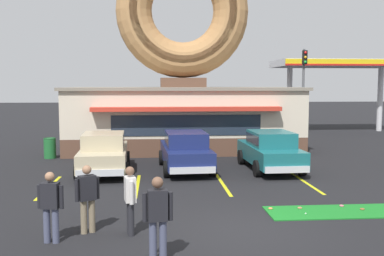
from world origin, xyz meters
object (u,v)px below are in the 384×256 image
(golf_ball, at_px, (306,214))
(trash_bin, at_px, (50,148))
(car_navy, at_px, (186,149))
(pedestrian_blue_sweater_man, at_px, (87,196))
(pedestrian_hooded_kid, at_px, (51,204))
(pedestrian_leather_jacket_man, at_px, (158,215))
(car_champagne, at_px, (104,151))
(car_teal, at_px, (270,149))
(pedestrian_clipboard_woman, at_px, (130,197))
(traffic_light_pole, at_px, (304,81))

(golf_ball, distance_m, trash_bin, 13.62)
(car_navy, height_order, pedestrian_blue_sweater_man, pedestrian_blue_sweater_man)
(pedestrian_hooded_kid, bearing_deg, pedestrian_leather_jacket_man, -28.88)
(pedestrian_blue_sweater_man, bearing_deg, pedestrian_hooded_kid, -139.20)
(car_navy, bearing_deg, car_champagne, -176.05)
(pedestrian_leather_jacket_man, bearing_deg, car_teal, 63.47)
(pedestrian_blue_sweater_man, height_order, trash_bin, pedestrian_blue_sweater_man)
(pedestrian_hooded_kid, xyz_separation_m, pedestrian_clipboard_woman, (1.72, 0.41, 0.01))
(car_champagne, height_order, car_navy, same)
(pedestrian_blue_sweater_man, xyz_separation_m, pedestrian_hooded_kid, (-0.71, -0.61, -0.02))
(pedestrian_blue_sweater_man, relative_size, pedestrian_hooded_kid, 1.02)
(pedestrian_leather_jacket_man, height_order, traffic_light_pole, traffic_light_pole)
(pedestrian_hooded_kid, height_order, traffic_light_pole, traffic_light_pole)
(pedestrian_clipboard_woman, distance_m, traffic_light_pole, 21.20)
(car_champagne, relative_size, pedestrian_clipboard_woman, 2.87)
(pedestrian_hooded_kid, bearing_deg, car_champagne, 88.07)
(car_champagne, distance_m, pedestrian_leather_jacket_man, 9.47)
(pedestrian_clipboard_woman, bearing_deg, traffic_light_pole, 60.85)
(pedestrian_leather_jacket_man, bearing_deg, car_champagne, 102.69)
(golf_ball, distance_m, pedestrian_clipboard_woman, 4.82)
(golf_ball, bearing_deg, pedestrian_blue_sweater_man, -170.28)
(car_champagne, height_order, car_teal, same)
(pedestrian_clipboard_woman, xyz_separation_m, trash_bin, (-4.43, 11.34, -0.39))
(pedestrian_hooded_kid, xyz_separation_m, traffic_light_pole, (11.95, 18.76, 2.83))
(golf_ball, distance_m, car_champagne, 8.82)
(car_navy, xyz_separation_m, pedestrian_clipboard_woman, (-1.81, -7.76, 0.02))
(pedestrian_clipboard_woman, xyz_separation_m, traffic_light_pole, (10.23, 18.35, 2.82))
(car_champagne, height_order, pedestrian_hooded_kid, car_champagne)
(car_champagne, bearing_deg, pedestrian_blue_sweater_man, -86.56)
(car_champagne, distance_m, pedestrian_hooded_kid, 7.95)
(car_navy, distance_m, pedestrian_clipboard_woman, 7.97)
(golf_ball, xyz_separation_m, pedestrian_clipboard_woman, (-4.60, -1.16, 0.84))
(pedestrian_leather_jacket_man, relative_size, trash_bin, 1.76)
(pedestrian_hooded_kid, bearing_deg, car_navy, 66.63)
(pedestrian_hooded_kid, bearing_deg, golf_ball, 13.99)
(golf_ball, bearing_deg, pedestrian_clipboard_woman, -165.84)
(golf_ball, relative_size, traffic_light_pole, 0.01)
(car_navy, bearing_deg, trash_bin, 150.11)
(trash_bin, bearing_deg, pedestrian_hooded_kid, -77.02)
(pedestrian_blue_sweater_man, height_order, traffic_light_pole, traffic_light_pole)
(car_navy, bearing_deg, pedestrian_clipboard_woman, -103.14)
(pedestrian_hooded_kid, height_order, pedestrian_clipboard_woman, pedestrian_clipboard_woman)
(golf_ball, height_order, pedestrian_clipboard_woman, pedestrian_clipboard_woman)
(trash_bin, bearing_deg, car_champagne, -51.99)
(car_champagne, distance_m, car_teal, 6.73)
(car_navy, bearing_deg, traffic_light_pole, 51.50)
(car_champagne, bearing_deg, pedestrian_clipboard_woman, -79.10)
(car_champagne, bearing_deg, car_teal, 0.67)
(pedestrian_hooded_kid, bearing_deg, traffic_light_pole, 57.50)
(golf_ball, height_order, pedestrian_blue_sweater_man, pedestrian_blue_sweater_man)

